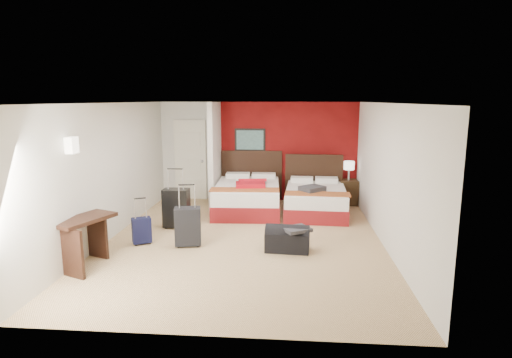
# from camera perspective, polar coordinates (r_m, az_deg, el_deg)

# --- Properties ---
(ground) EXTENTS (6.50, 6.50, 0.00)m
(ground) POSITION_cam_1_polar(r_m,az_deg,el_deg) (7.90, -1.55, -8.22)
(ground) COLOR #DAB986
(ground) RESTS_ON ground
(room_walls) EXTENTS (5.02, 6.52, 2.50)m
(room_walls) POSITION_cam_1_polar(r_m,az_deg,el_deg) (9.21, -9.35, 2.43)
(room_walls) COLOR silver
(room_walls) RESTS_ON ground
(red_accent_panel) EXTENTS (3.50, 0.04, 2.50)m
(red_accent_panel) POSITION_cam_1_polar(r_m,az_deg,el_deg) (10.73, 4.28, 3.67)
(red_accent_panel) COLOR maroon
(red_accent_panel) RESTS_ON ground
(partition_wall) EXTENTS (0.12, 1.20, 2.50)m
(partition_wall) POSITION_cam_1_polar(r_m,az_deg,el_deg) (10.28, -5.57, 3.34)
(partition_wall) COLOR silver
(partition_wall) RESTS_ON ground
(entry_door) EXTENTS (0.82, 0.06, 2.05)m
(entry_door) POSITION_cam_1_polar(r_m,az_deg,el_deg) (11.04, -8.85, 2.59)
(entry_door) COLOR silver
(entry_door) RESTS_ON ground
(bed_left) EXTENTS (1.56, 2.16, 0.63)m
(bed_left) POSITION_cam_1_polar(r_m,az_deg,el_deg) (9.80, -1.16, -2.54)
(bed_left) COLOR white
(bed_left) RESTS_ON ground
(bed_right) EXTENTS (1.43, 1.98, 0.58)m
(bed_right) POSITION_cam_1_polar(r_m,az_deg,el_deg) (9.68, 8.05, -2.97)
(bed_right) COLOR silver
(bed_right) RESTS_ON ground
(red_suitcase_open) EXTENTS (0.76, 0.97, 0.11)m
(red_suitcase_open) POSITION_cam_1_polar(r_m,az_deg,el_deg) (9.61, -0.64, -0.54)
(red_suitcase_open) COLOR red
(red_suitcase_open) RESTS_ON bed_left
(jacket_bundle) EXTENTS (0.63, 0.62, 0.12)m
(jacket_bundle) POSITION_cam_1_polar(r_m,az_deg,el_deg) (9.30, 7.59, -1.32)
(jacket_bundle) COLOR #3A3B3F
(jacket_bundle) RESTS_ON bed_right
(nightstand) EXTENTS (0.46, 0.46, 0.62)m
(nightstand) POSITION_cam_1_polar(r_m,az_deg,el_deg) (10.65, 12.32, -1.75)
(nightstand) COLOR #312010
(nightstand) RESTS_ON ground
(table_lamp) EXTENTS (0.28, 0.28, 0.46)m
(table_lamp) POSITION_cam_1_polar(r_m,az_deg,el_deg) (10.55, 12.44, 1.11)
(table_lamp) COLOR silver
(table_lamp) RESTS_ON nightstand
(suitcase_black) EXTENTS (0.51, 0.32, 0.77)m
(suitcase_black) POSITION_cam_1_polar(r_m,az_deg,el_deg) (8.68, -10.69, -4.01)
(suitcase_black) COLOR black
(suitcase_black) RESTS_ON ground
(suitcase_charcoal) EXTENTS (0.50, 0.36, 0.66)m
(suitcase_charcoal) POSITION_cam_1_polar(r_m,az_deg,el_deg) (7.58, -9.19, -6.52)
(suitcase_charcoal) COLOR black
(suitcase_charcoal) RESTS_ON ground
(suitcase_navy) EXTENTS (0.38, 0.33, 0.45)m
(suitcase_navy) POSITION_cam_1_polar(r_m,az_deg,el_deg) (7.89, -15.19, -6.90)
(suitcase_navy) COLOR black
(suitcase_navy) RESTS_ON ground
(duffel_bag) EXTENTS (0.77, 0.45, 0.38)m
(duffel_bag) POSITION_cam_1_polar(r_m,az_deg,el_deg) (7.32, 4.26, -8.25)
(duffel_bag) COLOR black
(duffel_bag) RESTS_ON ground
(jacket_draped) EXTENTS (0.56, 0.53, 0.06)m
(jacket_draped) POSITION_cam_1_polar(r_m,az_deg,el_deg) (7.20, 5.49, -6.76)
(jacket_draped) COLOR #353439
(jacket_draped) RESTS_ON duffel_bag
(desk) EXTENTS (0.80, 1.06, 0.79)m
(desk) POSITION_cam_1_polar(r_m,az_deg,el_deg) (7.08, -22.06, -7.93)
(desk) COLOR black
(desk) RESTS_ON ground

